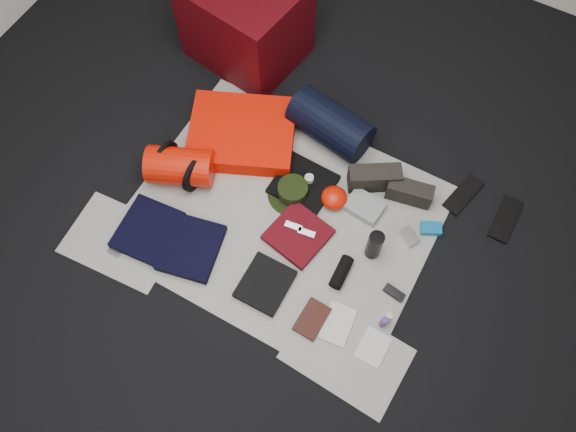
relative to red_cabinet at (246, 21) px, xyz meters
The scene contains 37 objects.
floor 1.24m from the red_cabinet, 50.53° to the right, with size 4.50×4.50×0.02m, color black.
newspaper_mat 1.23m from the red_cabinet, 50.53° to the right, with size 1.60×1.30×0.01m, color beige.
newspaper_sheet_front_left 1.50m from the red_cabinet, 87.48° to the right, with size 0.58×0.40×0.00m, color beige.
newspaper_sheet_front_right 2.03m from the red_cabinet, 45.28° to the right, with size 0.58×0.40×0.00m, color beige.
red_cabinet is the anchor object (origin of this frame).
sleeping_pad 0.70m from the red_cabinet, 62.36° to the right, with size 0.60×0.49×0.11m, color #F41802.
stuff_sack 1.00m from the red_cabinet, 81.75° to the right, with size 0.21×0.21×0.36m, color red.
sack_strap_left 0.99m from the red_cabinet, 87.57° to the right, with size 0.22×0.22×0.03m, color black.
sack_strap_right 1.02m from the red_cabinet, 76.09° to the right, with size 0.22×0.22×0.03m, color black.
navy_duffel 0.83m from the red_cabinet, 23.69° to the right, with size 0.25×0.25×0.47m, color black.
boonie_brim 1.11m from the red_cabinet, 45.96° to the right, with size 0.29×0.29×0.01m, color black.
boonie_crown 1.10m from the red_cabinet, 45.96° to the right, with size 0.17×0.17×0.07m, color black.
hiking_boot_left 1.24m from the red_cabinet, 24.03° to the right, with size 0.29×0.11×0.15m, color black.
hiking_boot_right 1.42m from the red_cabinet, 19.91° to the right, with size 0.25×0.09×0.13m, color black.
flip_flop_left 1.64m from the red_cabinet, 11.12° to the right, with size 0.10×0.27×0.02m, color black.
flip_flop_right 1.91m from the red_cabinet, 10.45° to the right, with size 0.10×0.28×0.02m, color black.
trousers_navy_a 1.39m from the red_cabinet, 82.83° to the right, with size 0.29×0.34×0.05m, color black.
trousers_navy_b 1.42m from the red_cabinet, 72.01° to the right, with size 0.29×0.33×0.05m, color black.
trousers_charcoal 1.60m from the red_cabinet, 56.19° to the right, with size 0.24×0.27×0.04m, color black.
black_tshirt 1.07m from the red_cabinet, 41.98° to the right, with size 0.32×0.30×0.03m, color black.
red_shirt 1.36m from the red_cabinet, 47.68° to the right, with size 0.29×0.29×0.04m, color #530910.
orange_stuff_sack 1.22m from the red_cabinet, 35.96° to the right, with size 0.15×0.15×0.10m, color red.
first_aid_pouch 1.34m from the red_cabinet, 30.11° to the right, with size 0.20×0.15×0.05m, color gray.
water_bottle 1.57m from the red_cabinet, 34.22° to the right, with size 0.08×0.08×0.21m, color black.
speaker 1.63m from the red_cabinet, 41.73° to the right, with size 0.07×0.07×0.18m, color black.
compact_camera 1.61m from the red_cabinet, 26.25° to the right, with size 0.10×0.06×0.04m, color #B7B7BC.
cyan_case 1.65m from the red_cabinet, 21.69° to the right, with size 0.11×0.07×0.04m, color #0F6599.
toiletry_purple 1.94m from the red_cabinet, 38.85° to the right, with size 0.03×0.03×0.09m, color #441F66.
toiletry_clear 1.93m from the red_cabinet, 37.92° to the right, with size 0.04×0.04×0.10m, color #A2A6A2.
paperback_book 1.82m from the red_cabinet, 49.04° to the right, with size 0.12×0.19×0.03m, color black.
map_booklet 1.87m from the red_cabinet, 45.25° to the right, with size 0.14×0.21×0.01m, color beige.
map_printout 2.04m from the red_cabinet, 41.40° to the right, with size 0.13×0.17×0.01m, color beige.
sunglasses 1.83m from the red_cabinet, 34.70° to the right, with size 0.11×0.05×0.03m, color black.
key_cluster 1.55m from the red_cabinet, 87.01° to the right, with size 0.07×0.07×0.01m, color #B7B7BC.
tape_roll 1.06m from the red_cabinet, 40.01° to the right, with size 0.05×0.05×0.04m, color beige.
energy_bar_a 1.31m from the red_cabinet, 48.39° to the right, with size 0.10×0.04×0.01m, color #B7B7BC.
energy_bar_b 1.36m from the red_cabinet, 45.84° to the right, with size 0.10×0.04×0.01m, color #B7B7BC.
Camera 1 is at (0.67, -1.13, 2.82)m, focal length 35.00 mm.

